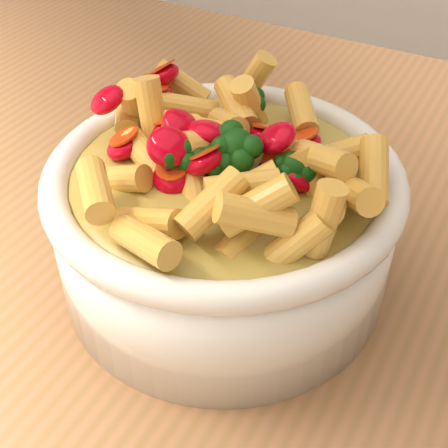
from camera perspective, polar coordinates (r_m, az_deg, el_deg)
The scene contains 3 objects.
table at distance 0.62m, azimuth -7.23°, elevation -4.88°, with size 1.20×0.80×0.90m.
serving_bowl at distance 0.44m, azimuth 0.00°, elevation 0.13°, with size 0.24×0.24×0.10m.
pasta_salad at distance 0.40m, azimuth 0.00°, elevation 7.23°, with size 0.19×0.19×0.04m.
Camera 1 is at (0.28, -0.34, 1.23)m, focal length 50.00 mm.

